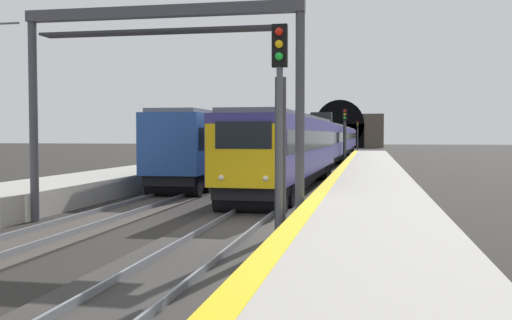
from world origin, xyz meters
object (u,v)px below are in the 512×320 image
(train_main_approaching, at_px, (329,141))
(railway_signal_far, at_px, (358,133))
(railway_signal_near, at_px, (280,115))
(overhead_signal_gantry, at_px, (160,59))
(railway_signal_mid, at_px, (345,132))
(train_adjacent_platform, at_px, (269,141))

(train_main_approaching, height_order, railway_signal_far, railway_signal_far)
(railway_signal_near, bearing_deg, overhead_signal_gantry, -127.36)
(railway_signal_mid, xyz_separation_m, railway_signal_far, (54.94, -0.00, 0.05))
(train_main_approaching, xyz_separation_m, railway_signal_near, (-45.77, -1.83, 1.16))
(railway_signal_mid, distance_m, railway_signal_far, 54.94)
(train_adjacent_platform, bearing_deg, railway_signal_far, -7.78)
(railway_signal_far, bearing_deg, train_adjacent_platform, -7.00)
(train_main_approaching, bearing_deg, overhead_signal_gantry, -1.92)
(railway_signal_near, relative_size, railway_signal_mid, 1.09)
(railway_signal_mid, xyz_separation_m, overhead_signal_gantry, (-35.17, 4.29, 2.15))
(train_adjacent_platform, bearing_deg, railway_signal_mid, -90.84)
(railway_signal_near, height_order, railway_signal_far, railway_signal_near)
(railway_signal_near, distance_m, railway_signal_mid, 38.45)
(overhead_signal_gantry, bearing_deg, railway_signal_near, -127.36)
(train_adjacent_platform, relative_size, railway_signal_near, 10.06)
(railway_signal_mid, relative_size, railway_signal_far, 0.98)
(railway_signal_mid, bearing_deg, railway_signal_far, -180.00)
(railway_signal_near, bearing_deg, train_adjacent_platform, -170.05)
(railway_signal_far, bearing_deg, railway_signal_near, 0.00)
(train_adjacent_platform, relative_size, overhead_signal_gantry, 6.19)
(train_adjacent_platform, height_order, railway_signal_mid, railway_signal_mid)
(train_main_approaching, xyz_separation_m, railway_signal_mid, (-7.33, -1.83, 0.91))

